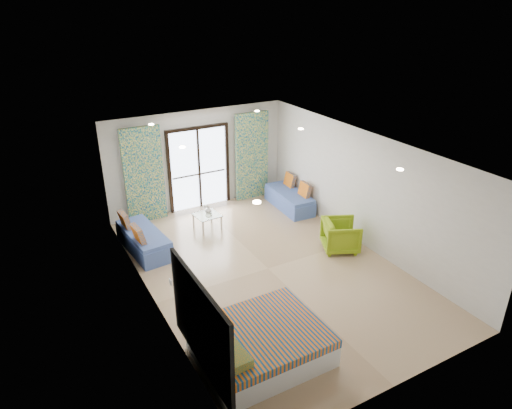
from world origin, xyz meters
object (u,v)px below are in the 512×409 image
daybed_right (290,199)px  armchair (341,234)px  bed (260,344)px  daybed_left (143,240)px  coffee_table (207,216)px

daybed_right → armchair: daybed_right is taller
bed → armchair: 3.98m
bed → armchair: (3.35, 2.14, 0.11)m
armchair → daybed_left: bearing=86.2°
armchair → bed: bearing=147.2°
daybed_right → coffee_table: 2.51m
bed → daybed_right: (3.59, 4.65, -0.02)m
daybed_left → coffee_table: 1.75m
daybed_right → daybed_left: bearing=-172.3°
bed → daybed_left: (-0.64, 4.30, -0.01)m
armchair → daybed_right: bearing=19.2°
bed → coffee_table: size_ratio=2.90×
bed → coffee_table: bed is taller
daybed_left → armchair: size_ratio=2.30×
coffee_table → bed: bearing=-103.3°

